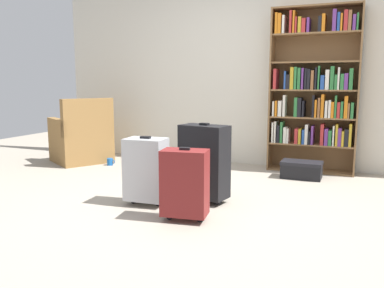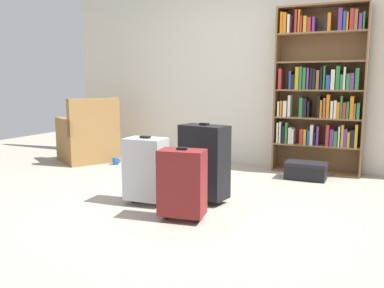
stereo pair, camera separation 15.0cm
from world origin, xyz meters
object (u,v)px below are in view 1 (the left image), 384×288
Objects in this scene: armchair at (82,140)px; mug at (110,162)px; storage_box at (302,169)px; bookshelf at (315,90)px; suitcase_dark_red at (185,183)px; suitcase_silver at (146,169)px; suitcase_black at (204,161)px.

mug is (0.49, -0.04, -0.27)m from armchair.
storage_box is at bearing 5.89° from mug.
suitcase_dark_red is (-0.74, -2.29, -0.70)m from bookshelf.
storage_box is 0.73× the size of suitcase_silver.
suitcase_silver is (1.32, -1.35, 0.28)m from mug.
suitcase_silver is at bearing -126.12° from storage_box.
bookshelf is at bearing 11.77° from armchair.
storage_box is 0.62× the size of suitcase_black.
bookshelf is at bearing 72.17° from suitcase_dark_red.
armchair is 2.07× the size of storage_box.
mug is 2.51m from storage_box.
suitcase_dark_red is at bearing -85.29° from suitcase_black.
storage_box is at bearing 53.88° from suitcase_silver.
suitcase_dark_red is (-0.67, -1.87, 0.21)m from storage_box.
suitcase_black is (-0.72, -1.32, 0.28)m from storage_box.
bookshelf reaches higher than suitcase_black.
mug is at bearing 134.30° from suitcase_silver.
storage_box is 1.53m from suitcase_black.
suitcase_silver reaches higher than storage_box.
storage_box is 0.77× the size of suitcase_dark_red.
armchair is at bearing 154.03° from suitcase_black.
suitcase_silver is (-1.24, -2.03, -0.68)m from bookshelf.
suitcase_black is at bearing 94.71° from suitcase_dark_red.
armchair is 3.00m from storage_box.
storage_box is at bearing 61.41° from suitcase_black.
armchair reaches higher than suitcase_black.
bookshelf is 4.35× the size of storage_box.
bookshelf is 3.19m from armchair.
suitcase_black is at bearing -30.82° from mug.
suitcase_black is (-0.05, 0.55, 0.07)m from suitcase_dark_red.
storage_box reaches higher than mug.
bookshelf is 3.17× the size of suitcase_silver.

